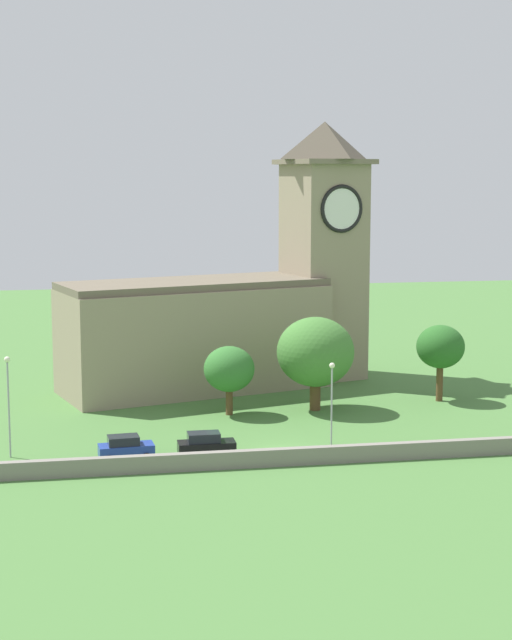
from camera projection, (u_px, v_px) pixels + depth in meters
ground_plane at (249, 408)px, 91.06m from camera, size 200.00×200.00×0.00m
church at (238, 306)px, 99.85m from camera, size 32.58×17.06×26.32m
quay_barrier at (293, 456)px, 73.02m from camera, size 47.47×0.70×1.27m
car_blue at (125, 448)px, 74.30m from camera, size 4.18×2.32×1.83m
car_black at (206, 445)px, 74.97m from camera, size 4.30×2.04×1.91m
streetlamp_west_end at (8, 391)px, 74.35m from camera, size 0.44×0.44×7.68m
streetlamp_west_mid at (332, 390)px, 77.87m from camera, size 0.44×0.44×6.56m
tree_by_tower at (315, 352)px, 89.52m from camera, size 6.94×6.94×8.43m
tree_churchyard at (440, 347)px, 93.11m from camera, size 4.48×4.48×7.17m
tree_riverside_west at (229, 369)px, 87.86m from camera, size 4.47×4.47×6.12m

